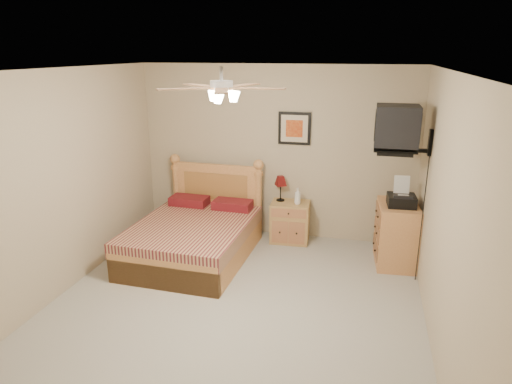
{
  "coord_description": "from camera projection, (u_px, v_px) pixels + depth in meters",
  "views": [
    {
      "loc": [
        1.29,
        -4.12,
        2.68
      ],
      "look_at": [
        0.04,
        0.9,
        1.06
      ],
      "focal_mm": 32.0,
      "sensor_mm": 36.0,
      "label": 1
    }
  ],
  "objects": [
    {
      "name": "bed",
      "position": [
        192.0,
        216.0,
        5.97
      ],
      "size": [
        1.47,
        1.89,
        1.2
      ],
      "primitive_type": null,
      "rotation": [
        0.0,
        0.0,
        -0.03
      ],
      "color": "#B37D41",
      "rests_on": "ground"
    },
    {
      "name": "floor",
      "position": [
        232.0,
        310.0,
        4.91
      ],
      "size": [
        4.5,
        4.5,
        0.0
      ],
      "primitive_type": "plane",
      "color": "#9D998D",
      "rests_on": "ground"
    },
    {
      "name": "magazine_upper",
      "position": [
        397.0,
        196.0,
        5.99
      ],
      "size": [
        0.27,
        0.3,
        0.02
      ],
      "primitive_type": "imported",
      "rotation": [
        0.0,
        0.0,
        0.47
      ],
      "color": "tan",
      "rests_on": "magazine_lower"
    },
    {
      "name": "wall_back",
      "position": [
        276.0,
        153.0,
        6.62
      ],
      "size": [
        4.0,
        0.04,
        2.5
      ],
      "primitive_type": "cube",
      "color": "tan",
      "rests_on": "ground"
    },
    {
      "name": "framed_picture",
      "position": [
        294.0,
        128.0,
        6.43
      ],
      "size": [
        0.46,
        0.04,
        0.46
      ],
      "primitive_type": "cube",
      "color": "black",
      "rests_on": "wall_back"
    },
    {
      "name": "ceiling_fan",
      "position": [
        222.0,
        88.0,
        4.02
      ],
      "size": [
        1.14,
        1.14,
        0.28
      ],
      "primitive_type": null,
      "color": "silver",
      "rests_on": "ceiling"
    },
    {
      "name": "wall_front",
      "position": [
        108.0,
        328.0,
        2.45
      ],
      "size": [
        4.0,
        0.04,
        2.5
      ],
      "primitive_type": "cube",
      "color": "tan",
      "rests_on": "ground"
    },
    {
      "name": "fax_machine",
      "position": [
        402.0,
        192.0,
        5.64
      ],
      "size": [
        0.36,
        0.38,
        0.36
      ],
      "primitive_type": null,
      "rotation": [
        0.0,
        0.0,
        0.07
      ],
      "color": "black",
      "rests_on": "dresser"
    },
    {
      "name": "ceiling",
      "position": [
        228.0,
        70.0,
        4.16
      ],
      "size": [
        4.0,
        4.5,
        0.04
      ],
      "primitive_type": "cube",
      "color": "white",
      "rests_on": "ground"
    },
    {
      "name": "lotion_bottle",
      "position": [
        298.0,
        196.0,
        6.44
      ],
      "size": [
        0.12,
        0.12,
        0.23
      ],
      "primitive_type": "imported",
      "rotation": [
        0.0,
        0.0,
        -0.39
      ],
      "color": "white",
      "rests_on": "nightstand"
    },
    {
      "name": "wall_left",
      "position": [
        56.0,
        186.0,
        5.0
      ],
      "size": [
        0.04,
        4.5,
        2.5
      ],
      "primitive_type": "cube",
      "color": "tan",
      "rests_on": "ground"
    },
    {
      "name": "dresser",
      "position": [
        396.0,
        234.0,
        5.87
      ],
      "size": [
        0.53,
        0.73,
        0.82
      ],
      "primitive_type": "cube",
      "rotation": [
        0.0,
        0.0,
        0.08
      ],
      "color": "#B77243",
      "rests_on": "ground"
    },
    {
      "name": "nightstand",
      "position": [
        290.0,
        222.0,
        6.61
      ],
      "size": [
        0.56,
        0.44,
        0.59
      ],
      "primitive_type": "cube",
      "rotation": [
        0.0,
        0.0,
        0.05
      ],
      "color": "tan",
      "rests_on": "ground"
    },
    {
      "name": "table_lamp",
      "position": [
        281.0,
        188.0,
        6.56
      ],
      "size": [
        0.25,
        0.25,
        0.37
      ],
      "primitive_type": null,
      "rotation": [
        0.0,
        0.0,
        -0.27
      ],
      "color": "#5C0E0D",
      "rests_on": "nightstand"
    },
    {
      "name": "wall_right",
      "position": [
        444.0,
        217.0,
        4.08
      ],
      "size": [
        0.04,
        4.5,
        2.5
      ],
      "primitive_type": "cube",
      "color": "tan",
      "rests_on": "ground"
    },
    {
      "name": "wall_tv",
      "position": [
        410.0,
        129.0,
        5.21
      ],
      "size": [
        0.56,
        0.46,
        0.58
      ],
      "primitive_type": null,
      "color": "black",
      "rests_on": "wall_right"
    },
    {
      "name": "magazine_lower",
      "position": [
        395.0,
        197.0,
        6.01
      ],
      "size": [
        0.23,
        0.28,
        0.02
      ],
      "primitive_type": "imported",
      "rotation": [
        0.0,
        0.0,
        -0.22
      ],
      "color": "#C0B699",
      "rests_on": "dresser"
    }
  ]
}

